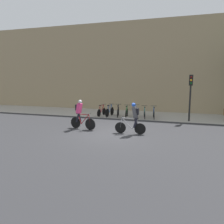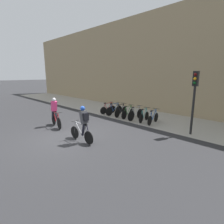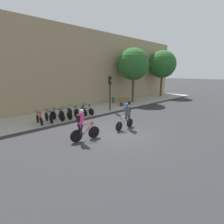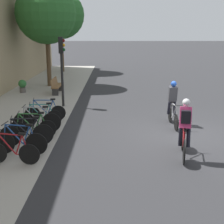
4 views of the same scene
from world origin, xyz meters
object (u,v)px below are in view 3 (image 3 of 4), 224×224
at_px(traffic_light_pole, 110,87).
at_px(parked_bike_0, 39,119).
at_px(parked_bike_3, 66,114).
at_px(parked_bike_1, 49,117).
at_px(parked_bike_4, 73,112).
at_px(parked_bike_6, 87,110).
at_px(cyclist_pink, 82,124).
at_px(potted_plant, 113,99).
at_px(parked_bike_2, 57,115).
at_px(bench, 125,101).
at_px(cyclist_grey, 127,115).
at_px(parked_bike_5, 80,112).

bearing_deg(traffic_light_pole, parked_bike_0, 177.14).
distance_m(parked_bike_0, parked_bike_3, 2.15).
height_order(parked_bike_1, parked_bike_3, parked_bike_1).
height_order(parked_bike_4, parked_bike_6, parked_bike_4).
bearing_deg(parked_bike_6, parked_bike_0, 179.99).
relative_size(cyclist_pink, parked_bike_1, 1.07).
relative_size(cyclist_pink, potted_plant, 2.30).
relative_size(parked_bike_0, parked_bike_6, 0.94).
distance_m(cyclist_pink, traffic_light_pole, 8.01).
relative_size(parked_bike_3, potted_plant, 2.10).
bearing_deg(parked_bike_0, traffic_light_pole, -2.86).
bearing_deg(parked_bike_0, parked_bike_2, 0.02).
bearing_deg(parked_bike_3, parked_bike_1, 179.96).
relative_size(parked_bike_0, bench, 0.88).
height_order(bench, potted_plant, bench).
height_order(parked_bike_1, traffic_light_pole, traffic_light_pole).
distance_m(cyclist_pink, potted_plant, 12.42).
relative_size(cyclist_grey, bench, 1.00).
height_order(parked_bike_1, parked_bike_5, parked_bike_1).
bearing_deg(bench, parked_bike_4, -175.44).
height_order(cyclist_pink, parked_bike_2, cyclist_pink).
bearing_deg(parked_bike_2, parked_bike_1, 180.00).
relative_size(cyclist_pink, parked_bike_0, 1.16).
height_order(cyclist_pink, cyclist_grey, cyclist_pink).
bearing_deg(traffic_light_pole, parked_bike_3, 175.85).
bearing_deg(bench, parked_bike_0, -176.72).
bearing_deg(cyclist_grey, traffic_light_pole, 57.05).
xyz_separation_m(cyclist_pink, parked_bike_6, (3.91, 4.84, -0.56)).
height_order(parked_bike_6, traffic_light_pole, traffic_light_pole).
bearing_deg(parked_bike_3, potted_plant, 17.93).
bearing_deg(parked_bike_0, parked_bike_1, 0.04).
distance_m(parked_bike_2, bench, 8.72).
bearing_deg(parked_bike_0, parked_bike_5, -0.00).
bearing_deg(cyclist_grey, bench, 41.82).
xyz_separation_m(parked_bike_1, parked_bike_2, (0.72, -0.00, 0.00)).
bearing_deg(potted_plant, bench, -94.31).
bearing_deg(parked_bike_2, cyclist_pink, -102.24).
relative_size(bench, potted_plant, 2.25).
bearing_deg(potted_plant, parked_bike_6, -156.27).
xyz_separation_m(parked_bike_3, parked_bike_4, (0.71, 0.00, 0.03)).
bearing_deg(cyclist_grey, parked_bike_3, 107.51).
distance_m(parked_bike_1, traffic_light_pole, 6.45).
height_order(parked_bike_6, potted_plant, parked_bike_6).
distance_m(parked_bike_6, traffic_light_pole, 3.23).
xyz_separation_m(cyclist_pink, parked_bike_5, (3.20, 4.84, -0.57)).
distance_m(cyclist_pink, parked_bike_6, 6.25).
distance_m(parked_bike_1, parked_bike_3, 1.43).
relative_size(cyclist_grey, parked_bike_4, 1.00).
relative_size(parked_bike_1, potted_plant, 2.16).
bearing_deg(parked_bike_3, traffic_light_pole, -4.15).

